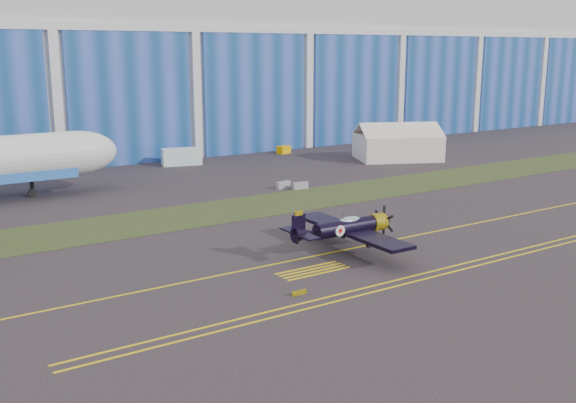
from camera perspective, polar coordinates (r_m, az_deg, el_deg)
ground at (r=71.15m, az=10.14°, el=-1.50°), size 260.00×260.00×0.00m
grass_median at (r=81.54m, az=3.37°, el=0.50°), size 260.00×10.00×0.02m
hangar at (r=130.61m, az=-12.23°, el=11.43°), size 220.00×45.70×30.00m
taxiway_centreline at (r=67.75m, az=13.05°, el=-2.34°), size 200.00×0.20×0.02m
edge_line_near at (r=61.90m, az=19.42°, el=-4.18°), size 80.00×0.20×0.02m
edge_line_far at (r=62.47m, az=18.69°, el=-3.97°), size 80.00×0.20×0.02m
hold_short_ladder at (r=54.05m, az=2.12°, el=-5.86°), size 6.00×2.40×0.02m
guard_board_left at (r=48.82m, az=0.95°, el=-7.72°), size 1.20×0.15×0.35m
warbird at (r=58.37m, az=4.89°, el=-2.19°), size 11.73×14.03×4.08m
tent at (r=110.01m, az=9.26°, el=5.10°), size 15.62×13.92×5.98m
shipping_container at (r=104.49m, az=-9.00°, el=3.77°), size 6.31×3.75×2.56m
tug at (r=115.01m, az=-0.36°, el=4.41°), size 2.48×1.89×1.28m
gse_box at (r=136.25m, az=12.38°, el=5.48°), size 2.84×1.83×1.59m
barrier_a at (r=85.62m, az=-0.40°, el=1.41°), size 2.07×0.89×0.90m
barrier_b at (r=85.19m, az=1.05°, el=1.35°), size 2.06×0.86×0.90m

